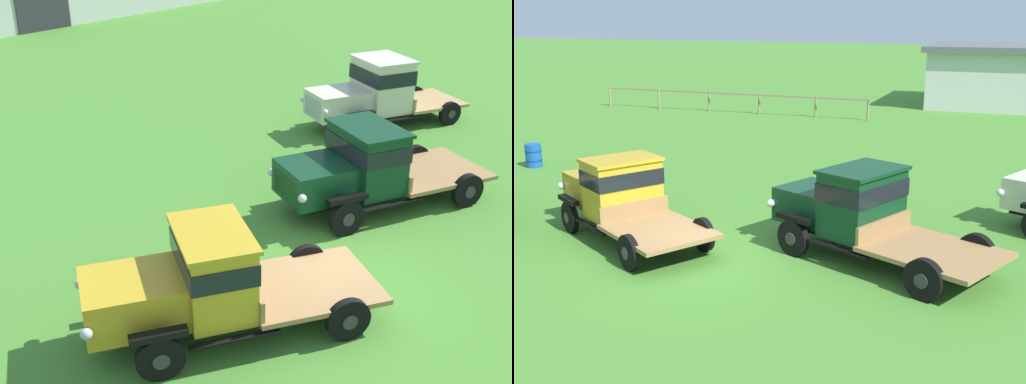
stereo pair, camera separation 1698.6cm
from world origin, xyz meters
The scene contains 4 objects.
ground_plane centered at (0.00, 0.00, 0.00)m, with size 240.00×240.00×0.00m, color #47842D.
vintage_truck_second_in_line centered at (-2.79, 0.92, 1.07)m, with size 5.55×4.23×2.05m.
vintage_truck_midrow_center centered at (3.25, 1.66, 1.11)m, with size 5.88×4.04×2.13m.
vintage_truck_far_side centered at (8.62, 4.76, 1.18)m, with size 5.77×3.94×2.26m.
Camera 1 is at (-9.11, -6.09, 7.35)m, focal length 45.00 mm.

